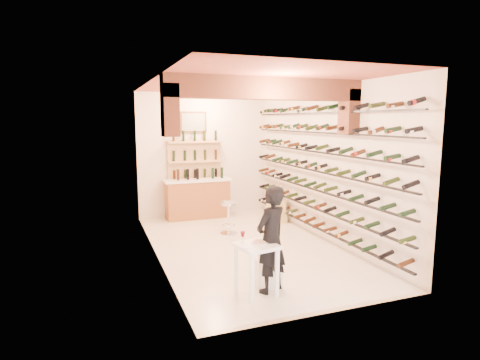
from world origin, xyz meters
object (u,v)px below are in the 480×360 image
Objects in this scene: crate_lower at (276,216)px; white_stool at (269,273)px; back_counter at (197,197)px; person at (271,239)px; wine_rack at (314,166)px; chrome_barstool at (229,216)px; tasting_table at (256,253)px.

white_stool is at bearing -117.03° from crate_lower.
white_stool reaches higher than crate_lower.
back_counter is 1.08× the size of person.
wine_rack is 14.59× the size of white_stool.
wine_rack is 3.61× the size of person.
chrome_barstool is 1.58m from crate_lower.
wine_rack reaches higher than back_counter.
crate_lower is at bearing 50.23° from tasting_table.
wine_rack is at bearing -85.08° from crate_lower.
back_counter is 4.83m from tasting_table.
white_stool is (0.31, 0.25, -0.43)m from tasting_table.
wine_rack is 3.01m from white_stool.
chrome_barstool is at bearing -157.20° from crate_lower.
back_counter is at bearing 146.49° from crate_lower.
wine_rack is 3.38m from back_counter.
back_counter is (-1.83, 2.65, -1.02)m from wine_rack.
tasting_table reaches higher than crate_lower.
tasting_table is 1.88× the size of crate_lower.
tasting_table reaches higher than white_stool.
wine_rack reaches higher than chrome_barstool.
crate_lower is at bearing 22.80° from chrome_barstool.
person is 3.07m from chrome_barstool.
white_stool is at bearing 27.70° from tasting_table.
wine_rack is at bearing 45.50° from white_stool.
chrome_barstool is 1.48× the size of crate_lower.
back_counter is 2.34× the size of chrome_barstool.
tasting_table is 4.26m from crate_lower.
back_counter is at bearing 98.59° from chrome_barstool.
crate_lower is (-0.13, 1.52, -1.40)m from wine_rack.
white_stool is (-1.89, -1.92, -1.35)m from wine_rack.
wine_rack reaches higher than white_stool.
white_stool is 0.54× the size of chrome_barstool.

